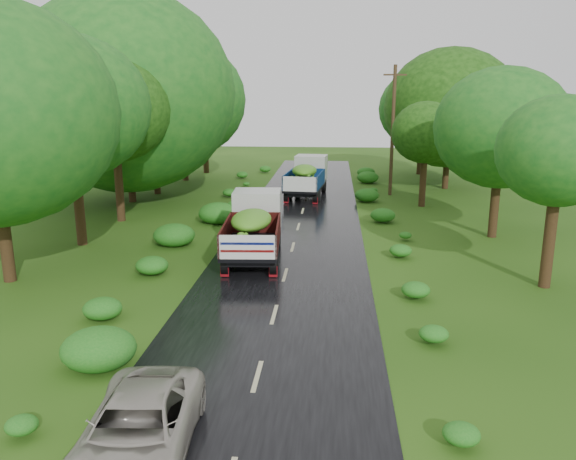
# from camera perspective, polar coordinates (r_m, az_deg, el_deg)

# --- Properties ---
(ground) EXTENTS (120.00, 120.00, 0.00)m
(ground) POSITION_cam_1_polar(r_m,az_deg,el_deg) (14.45, -3.14, -14.66)
(ground) COLOR #1D410E
(ground) RESTS_ON ground
(road) EXTENTS (6.50, 80.00, 0.02)m
(road) POSITION_cam_1_polar(r_m,az_deg,el_deg) (18.96, -1.09, -7.44)
(road) COLOR black
(road) RESTS_ON ground
(road_lines) EXTENTS (0.12, 69.60, 0.00)m
(road_lines) POSITION_cam_1_polar(r_m,az_deg,el_deg) (19.89, -0.80, -6.36)
(road_lines) COLOR #BFB78C
(road_lines) RESTS_ON road
(truck_near) EXTENTS (2.52, 6.22, 2.56)m
(truck_near) POSITION_cam_1_polar(r_m,az_deg,el_deg) (23.79, -3.45, 0.61)
(truck_near) COLOR black
(truck_near) RESTS_ON ground
(truck_far) EXTENTS (2.75, 6.32, 2.58)m
(truck_far) POSITION_cam_1_polar(r_m,az_deg,el_deg) (37.88, 1.97, 5.60)
(truck_far) COLOR black
(truck_far) RESTS_ON ground
(car) EXTENTS (2.37, 4.57, 1.23)m
(car) POSITION_cam_1_polar(r_m,az_deg,el_deg) (11.70, -15.03, -19.02)
(car) COLOR #AEA69B
(car) RESTS_ON road
(utility_pole) EXTENTS (1.51, 0.25, 8.63)m
(utility_pole) POSITION_cam_1_polar(r_m,az_deg,el_deg) (38.71, 10.59, 10.00)
(utility_pole) COLOR #382616
(utility_pole) RESTS_ON ground
(trees_left) EXTENTS (6.12, 32.95, 9.21)m
(trees_left) POSITION_cam_1_polar(r_m,az_deg,el_deg) (35.87, -15.38, 12.60)
(trees_left) COLOR black
(trees_left) RESTS_ON ground
(trees_right) EXTENTS (6.29, 32.17, 7.72)m
(trees_right) POSITION_cam_1_polar(r_m,az_deg,el_deg) (38.21, 16.39, 10.97)
(trees_right) COLOR black
(trees_right) RESTS_ON ground
(shrubs) EXTENTS (11.90, 44.00, 0.70)m
(shrubs) POSITION_cam_1_polar(r_m,az_deg,el_deg) (27.43, 0.79, 0.05)
(shrubs) COLOR #1A6B19
(shrubs) RESTS_ON ground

